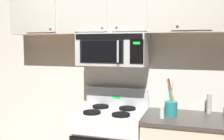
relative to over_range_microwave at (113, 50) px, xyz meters
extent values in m
cube|color=silver|center=(0.00, 0.25, -0.23)|extent=(5.20, 0.10, 2.70)
cylinder|color=#B7BABF|center=(0.00, -0.48, -0.84)|extent=(0.61, 0.03, 0.03)
cube|color=#B7BABF|center=(0.00, 0.16, -0.57)|extent=(0.76, 0.07, 0.22)
cube|color=#19D83F|center=(0.00, 0.13, -0.57)|extent=(0.10, 0.00, 0.04)
cylinder|color=black|center=(-0.16, -0.26, -0.66)|extent=(0.19, 0.19, 0.02)
cylinder|color=black|center=(0.16, -0.26, -0.66)|extent=(0.19, 0.19, 0.02)
cylinder|color=black|center=(-0.16, 0.02, -0.66)|extent=(0.19, 0.19, 0.02)
cylinder|color=black|center=(0.16, 0.02, -0.66)|extent=(0.19, 0.19, 0.02)
cube|color=#B7BABF|center=(0.00, 0.00, 0.00)|extent=(0.76, 0.39, 0.35)
cube|color=black|center=(0.00, -0.19, 0.14)|extent=(0.73, 0.01, 0.06)
cube|color=black|center=(-0.07, -0.19, -0.02)|extent=(0.49, 0.01, 0.25)
cube|color=black|center=(-0.07, -0.20, -0.02)|extent=(0.44, 0.01, 0.22)
cube|color=black|center=(0.31, -0.19, -0.02)|extent=(0.14, 0.01, 0.25)
cube|color=#19D83F|center=(0.31, -0.20, 0.07)|extent=(0.07, 0.00, 0.03)
cylinder|color=#B7BABF|center=(0.11, -0.22, -0.02)|extent=(0.02, 0.02, 0.23)
cube|color=#BCB7AD|center=(0.00, 0.03, 0.45)|extent=(2.50, 0.33, 0.55)
cube|color=#BCB7AD|center=(-0.83, -0.14, 0.45)|extent=(0.38, 0.01, 0.51)
sphere|color=#B7BABF|center=(-0.70, -0.15, 0.24)|extent=(0.03, 0.03, 0.03)
cube|color=#BCB7AD|center=(-0.21, -0.14, 0.45)|extent=(0.38, 0.01, 0.51)
sphere|color=#B7BABF|center=(-0.08, -0.15, 0.24)|extent=(0.03, 0.03, 0.03)
cube|color=#BCB7AD|center=(0.21, -0.14, 0.45)|extent=(0.38, 0.01, 0.51)
sphere|color=#B7BABF|center=(0.08, -0.15, 0.24)|extent=(0.03, 0.03, 0.03)
cube|color=#BCB7AD|center=(0.83, -0.14, 0.45)|extent=(0.38, 0.01, 0.51)
sphere|color=#B7BABF|center=(0.70, -0.15, 0.24)|extent=(0.03, 0.03, 0.03)
cube|color=#423D38|center=(0.84, -0.11, -0.69)|extent=(0.93, 0.65, 0.03)
cylinder|color=teal|center=(0.65, -0.10, -0.60)|extent=(0.13, 0.13, 0.15)
cylinder|color=tan|center=(0.65, -0.10, -0.44)|extent=(0.11, 0.03, 0.31)
cylinder|color=red|center=(0.66, -0.10, -0.44)|extent=(0.08, 0.06, 0.31)
cylinder|color=#BCBCC1|center=(0.65, -0.10, -0.47)|extent=(0.04, 0.03, 0.25)
cylinder|color=teal|center=(0.65, -0.10, -0.48)|extent=(0.07, 0.02, 0.24)
cylinder|color=olive|center=(0.64, -0.10, -0.48)|extent=(0.06, 0.04, 0.24)
cylinder|color=white|center=(0.57, -0.23, -0.63)|extent=(0.04, 0.04, 0.09)
cylinder|color=#B7BABF|center=(0.57, -0.23, -0.58)|extent=(0.04, 0.04, 0.02)
cylinder|color=#B7B2A8|center=(1.03, 0.11, -0.57)|extent=(0.05, 0.05, 0.21)
camera|label=1|loc=(0.86, -2.86, 0.06)|focal=42.81mm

